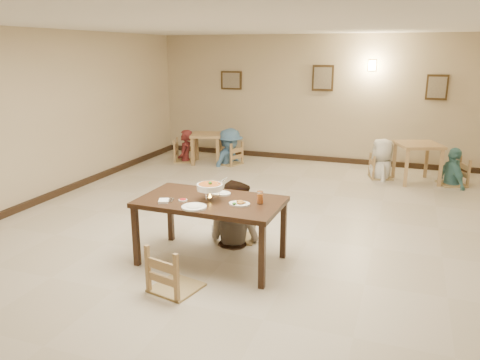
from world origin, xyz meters
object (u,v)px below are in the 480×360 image
at_px(bg_chair_lr, 230,143).
at_px(bg_chair_rl, 382,156).
at_px(bg_table_right, 418,150).
at_px(curry_warmer, 210,187).
at_px(bg_diner_c, 384,139).
at_px(main_table, 211,206).
at_px(bg_diner_b, 230,129).
at_px(bg_diner_d, 456,148).
at_px(bg_table_left, 207,139).
at_px(chair_far, 239,207).
at_px(chair_near, 175,246).
at_px(bg_chair_rr, 454,160).
at_px(drink_glass, 260,198).
at_px(main_diner, 234,180).
at_px(bg_diner_a, 185,130).
at_px(bg_chair_ll, 185,140).

xyz_separation_m(bg_chair_lr, bg_chair_rl, (3.48, -0.07, -0.04)).
bearing_deg(bg_table_right, curry_warmer, -116.66).
xyz_separation_m(bg_chair_lr, bg_diner_c, (3.48, -0.07, 0.34)).
relative_size(main_table, bg_chair_lr, 1.75).
bearing_deg(bg_diner_b, bg_diner_d, -76.53).
xyz_separation_m(bg_table_left, bg_chair_rl, (4.04, -0.01, -0.10)).
bearing_deg(bg_diner_b, chair_far, -142.38).
bearing_deg(chair_near, chair_far, -83.06).
distance_m(bg_chair_rr, bg_diner_c, 1.43).
bearing_deg(bg_diner_c, chair_far, -35.20).
height_order(chair_far, bg_diner_b, bg_diner_b).
bearing_deg(drink_glass, chair_near, -129.41).
relative_size(bg_chair_lr, bg_diner_b, 0.60).
xyz_separation_m(main_table, bg_chair_lr, (-1.70, 5.06, -0.24)).
relative_size(chair_near, bg_table_left, 1.20).
xyz_separation_m(main_table, main_diner, (0.04, 0.73, 0.15)).
height_order(chair_near, drink_glass, chair_near).
distance_m(bg_diner_c, bg_diner_d, 1.39).
height_order(chair_far, main_diner, main_diner).
xyz_separation_m(curry_warmer, bg_chair_rr, (3.17, 4.96, -0.49)).
xyz_separation_m(main_table, chair_near, (-0.09, -0.81, -0.22)).
height_order(bg_diner_a, bg_diner_d, bg_diner_a).
xyz_separation_m(main_diner, bg_table_right, (2.43, 4.18, -0.23)).
height_order(bg_chair_ll, bg_chair_rr, bg_chair_ll).
relative_size(bg_chair_lr, bg_diner_c, 0.60).
bearing_deg(bg_table_right, bg_diner_a, 179.46).
bearing_deg(bg_diner_c, bg_chair_rr, 75.03).
height_order(chair_near, bg_table_right, chair_near).
bearing_deg(bg_chair_rr, chair_near, -50.20).
bearing_deg(bg_diner_c, bg_diner_d, 75.03).
bearing_deg(bg_table_left, drink_glass, -59.62).
distance_m(main_diner, bg_chair_rr, 5.26).
bearing_deg(bg_diner_a, curry_warmer, 17.95).
bearing_deg(bg_table_right, chair_far, -120.37).
distance_m(bg_chair_rr, bg_diner_a, 6.00).
relative_size(main_table, bg_table_left, 2.03).
xyz_separation_m(chair_far, bg_chair_lr, (-1.78, 4.24, 0.03)).
bearing_deg(bg_diner_c, main_diner, -35.15).
bearing_deg(bg_diner_a, bg_diner_c, 78.69).
height_order(chair_far, bg_chair_rl, chair_far).
relative_size(main_table, bg_chair_rr, 1.74).
relative_size(bg_chair_rr, bg_diner_a, 0.66).
distance_m(bg_chair_ll, bg_diner_a, 0.25).
distance_m(curry_warmer, bg_table_left, 5.52).
relative_size(main_table, bg_diner_d, 1.18).
bearing_deg(bg_chair_rr, main_diner, -57.20).
bearing_deg(chair_far, bg_diner_d, 44.23).
relative_size(drink_glass, bg_diner_b, 0.09).
bearing_deg(curry_warmer, bg_diner_d, 57.42).
bearing_deg(bg_diner_b, bg_chair_rr, -76.53).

